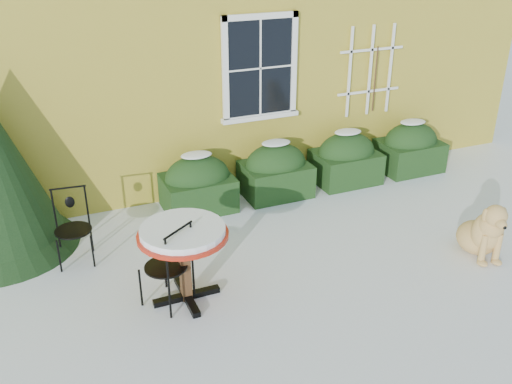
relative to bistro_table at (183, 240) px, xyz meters
name	(u,v)px	position (x,y,z in m)	size (l,w,h in m)	color
ground	(289,293)	(1.15, -0.38, -0.79)	(80.00, 80.00, 0.00)	white
hedge_row	(312,165)	(2.80, 2.17, -0.39)	(4.95, 0.80, 0.91)	black
bistro_table	(183,240)	(0.00, 0.00, 0.00)	(1.03, 1.03, 0.95)	black
patio_chair_near	(169,265)	(-0.19, -0.01, -0.28)	(0.63, 0.63, 1.03)	black
patio_chair_far	(73,227)	(-1.07, 1.39, -0.31)	(0.48, 0.47, 0.98)	black
dog	(484,233)	(3.87, -0.60, -0.45)	(0.67, 0.90, 0.85)	#DCAD63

